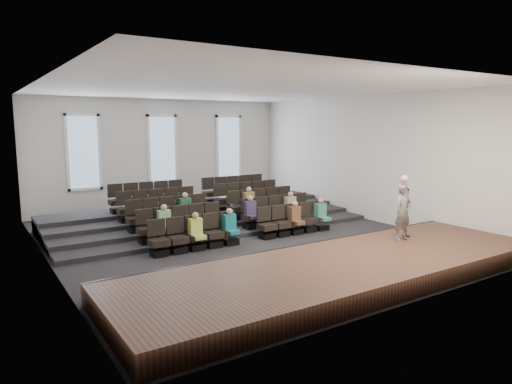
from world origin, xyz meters
TOP-DOWN VIEW (x-y plane):
  - ground at (0.00, 0.00)m, footprint 14.00×14.00m
  - ceiling at (0.00, 0.00)m, footprint 12.00×14.00m
  - wall_back at (0.00, 7.02)m, footprint 12.00×0.04m
  - wall_front at (0.00, -7.02)m, footprint 12.00×0.04m
  - wall_left at (-6.02, 0.00)m, footprint 0.04×14.00m
  - wall_right at (6.02, 0.00)m, footprint 0.04×14.00m
  - stage at (0.00, -5.10)m, footprint 11.80×3.60m
  - stage_lip at (0.00, -3.33)m, footprint 11.80×0.06m
  - risers at (0.00, 3.17)m, footprint 11.80×4.80m
  - seating_rows at (-0.00, 1.54)m, footprint 6.80×4.70m
  - windows at (0.00, 6.95)m, footprint 8.44×0.10m
  - audience at (0.35, 0.22)m, footprint 6.05×2.64m
  - speaker at (2.86, -4.49)m, footprint 0.62×0.42m
  - mic_stand at (3.31, -4.28)m, footprint 0.24×0.24m

SIDE VIEW (x-z plane):
  - ground at x=0.00m, z-range 0.00..0.00m
  - risers at x=0.00m, z-range -0.10..0.50m
  - stage at x=0.00m, z-range 0.00..0.50m
  - stage_lip at x=0.00m, z-range -0.01..0.51m
  - seating_rows at x=0.00m, z-range -0.15..1.52m
  - audience at x=0.35m, z-range 0.25..1.35m
  - mic_stand at x=3.31m, z-range 0.20..1.66m
  - speaker at x=2.86m, z-range 0.50..2.15m
  - wall_back at x=0.00m, z-range 0.00..5.00m
  - wall_front at x=0.00m, z-range 0.00..5.00m
  - wall_left at x=-6.02m, z-range 0.00..5.00m
  - wall_right at x=6.02m, z-range 0.00..5.00m
  - windows at x=0.00m, z-range 1.08..4.32m
  - ceiling at x=0.00m, z-range 5.00..5.02m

